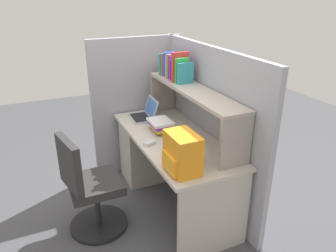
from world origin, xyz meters
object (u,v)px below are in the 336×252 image
at_px(computer_mouse, 149,143).
at_px(office_chair, 90,192).
at_px(backpack, 182,153).
at_px(laptop, 145,114).
at_px(snack_canister, 182,145).
at_px(paper_cup, 198,156).

height_order(computer_mouse, office_chair, office_chair).
xyz_separation_m(backpack, computer_mouse, (-0.51, -0.07, -0.13)).
relative_size(laptop, backpack, 1.07).
distance_m(laptop, office_chair, 1.06).
xyz_separation_m(snack_canister, office_chair, (-0.23, -0.77, -0.40)).
bearing_deg(laptop, snack_canister, 0.92).
relative_size(backpack, snack_canister, 2.40).
height_order(paper_cup, office_chair, office_chair).
bearing_deg(computer_mouse, snack_canister, 18.77).
bearing_deg(backpack, computer_mouse, -172.64).
xyz_separation_m(laptop, office_chair, (0.63, -0.76, -0.39)).
relative_size(computer_mouse, paper_cup, 1.25).
bearing_deg(backpack, paper_cup, 112.47).
relative_size(computer_mouse, snack_canister, 0.82).
relative_size(paper_cup, snack_canister, 0.66).
bearing_deg(paper_cup, snack_canister, -165.47).
xyz_separation_m(backpack, office_chair, (-0.50, -0.63, -0.48)).
bearing_deg(computer_mouse, laptop, 141.00).
height_order(laptop, backpack, backpack).
relative_size(computer_mouse, office_chair, 0.11).
height_order(computer_mouse, paper_cup, paper_cup).
bearing_deg(office_chair, paper_cup, -129.23).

